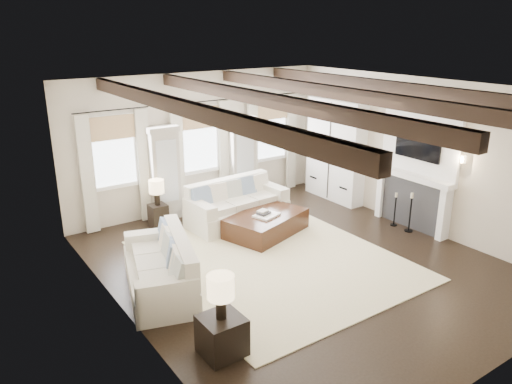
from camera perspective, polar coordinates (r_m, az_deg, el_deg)
ground at (r=9.37m, az=4.92°, el=-8.13°), size 7.50×7.50×0.00m
room_shell at (r=9.82m, az=5.28°, el=4.88°), size 6.54×7.54×3.22m
area_rug at (r=9.46m, az=1.99°, el=-7.74°), size 4.12×4.77×0.02m
sofa_back at (r=11.07m, az=-2.32°, el=-1.58°), size 2.29×1.15×0.96m
sofa_left at (r=8.45m, az=-10.55°, el=-8.65°), size 1.55×2.35×0.93m
ottoman at (r=10.51m, az=1.16°, el=-3.67°), size 1.93×1.52×0.44m
tray at (r=10.31m, az=1.23°, el=-2.67°), size 0.59×0.51×0.04m
book_lower at (r=10.32m, az=0.89°, el=-2.42°), size 0.31×0.27×0.04m
book_upper at (r=10.33m, az=0.77°, el=-2.18°), size 0.26×0.23×0.03m
side_table_front at (r=6.92m, az=-3.92°, el=-16.06°), size 0.55×0.55×0.55m
lamp_front at (r=6.55m, az=-4.06°, el=-11.05°), size 0.36×0.36×0.62m
side_table_back at (r=11.00m, az=-11.09°, el=-2.74°), size 0.36×0.36×0.54m
lamp_back at (r=10.78m, az=-11.30°, el=0.45°), size 0.32×0.32×0.55m
candlestick_near at (r=11.08m, az=17.19°, el=-2.59°), size 0.18×0.18×0.86m
candlestick_far at (r=11.33m, az=15.58°, el=-2.21°), size 0.15×0.15×0.75m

